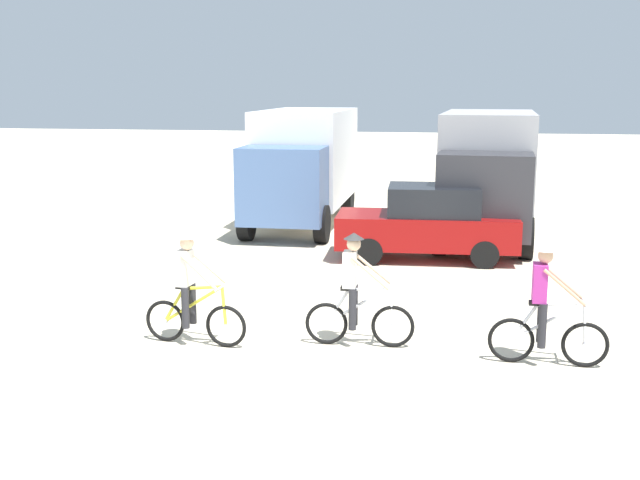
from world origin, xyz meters
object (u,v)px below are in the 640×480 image
object	(u,v)px
box_truck_avon_van	(303,161)
cyclist_cowboy_hat	(356,294)
cyclist_near_camera	(545,309)
cyclist_orange_shirt	(191,293)
box_truck_grey_hauler	(487,168)
sedan_parked	(428,223)

from	to	relation	value
box_truck_avon_van	cyclist_cowboy_hat	size ratio (longest dim) A/B	3.71
cyclist_near_camera	box_truck_avon_van	bearing A→B (deg)	117.49
box_truck_avon_van	cyclist_near_camera	xyz separation A→B (m)	(5.80, -11.14, -1.03)
box_truck_avon_van	cyclist_orange_shirt	world-z (taller)	box_truck_avon_van
cyclist_orange_shirt	cyclist_cowboy_hat	distance (m)	2.60
box_truck_avon_van	cyclist_cowboy_hat	xyz separation A→B (m)	(2.96, -10.77, -1.03)
box_truck_avon_van	cyclist_near_camera	world-z (taller)	box_truck_avon_van
box_truck_grey_hauler	sedan_parked	size ratio (longest dim) A/B	1.60
box_truck_grey_hauler	cyclist_near_camera	world-z (taller)	box_truck_grey_hauler
sedan_parked	cyclist_near_camera	size ratio (longest dim) A/B	2.35
cyclist_near_camera	cyclist_orange_shirt	bearing A→B (deg)	-180.00
box_truck_avon_van	cyclist_orange_shirt	xyz separation A→B (m)	(0.39, -11.14, -1.03)
box_truck_avon_van	cyclist_cowboy_hat	world-z (taller)	box_truck_avon_van
cyclist_cowboy_hat	cyclist_near_camera	bearing A→B (deg)	-7.46
sedan_parked	box_truck_avon_van	bearing A→B (deg)	132.15
cyclist_near_camera	box_truck_grey_hauler	bearing A→B (deg)	92.99
cyclist_cowboy_hat	sedan_parked	bearing A→B (deg)	82.37
box_truck_avon_van	box_truck_grey_hauler	xyz separation A→B (m)	(5.27, -1.00, 0.00)
sedan_parked	cyclist_cowboy_hat	xyz separation A→B (m)	(-0.88, -6.53, -0.04)
box_truck_avon_van	box_truck_grey_hauler	distance (m)	5.36
sedan_parked	cyclist_cowboy_hat	bearing A→B (deg)	-97.63
cyclist_cowboy_hat	cyclist_near_camera	xyz separation A→B (m)	(2.83, -0.37, 0.00)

